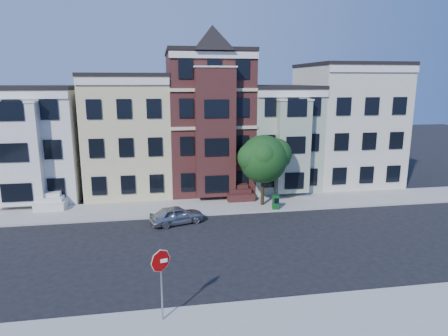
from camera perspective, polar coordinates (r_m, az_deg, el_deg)
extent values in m
plane|color=black|center=(24.16, 2.19, -11.33)|extent=(120.00, 120.00, 0.00)
cube|color=#9E9B93|center=(31.51, -0.77, -5.43)|extent=(60.00, 4.00, 0.15)
cube|color=#9E9B93|center=(17.32, 7.96, -21.55)|extent=(60.00, 4.00, 0.15)
cube|color=silver|center=(37.99, -25.45, 3.29)|extent=(8.00, 9.00, 9.00)
cube|color=beige|center=(36.54, -13.35, 4.64)|extent=(7.00, 9.00, 10.00)
cube|color=#3E1C1A|center=(36.62, -2.37, 6.55)|extent=(7.00, 9.00, 12.00)
cube|color=#9CA890|center=(38.16, 7.41, 4.43)|extent=(6.00, 9.00, 9.00)
cube|color=beige|center=(40.63, 16.99, 5.89)|extent=(8.00, 9.00, 11.00)
imported|color=#AFB0B7|center=(27.93, -6.78, -6.68)|extent=(3.97, 2.51, 1.26)
cube|color=#11531F|center=(30.62, 7.38, -4.85)|extent=(0.57, 0.53, 1.09)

